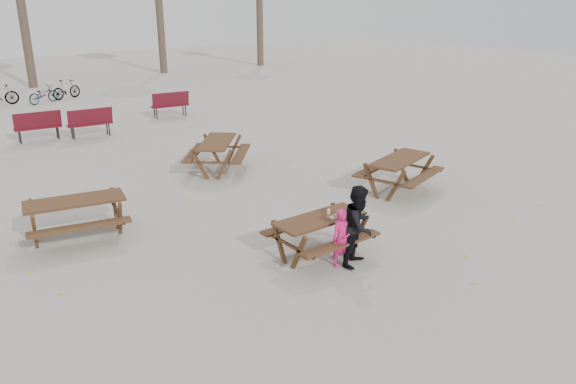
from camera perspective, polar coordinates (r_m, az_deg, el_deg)
ground at (r=10.93m, az=3.21°, el=-6.35°), size 80.00×80.00×0.00m
main_picnic_table at (r=10.69m, az=3.27°, el=-3.52°), size 1.80×1.45×0.78m
food_tray at (r=10.60m, az=4.81°, el=-2.55°), size 0.18×0.11×0.03m
bread_roll at (r=10.58m, az=4.82°, el=-2.34°), size 0.14×0.06×0.05m
soda_bottle at (r=10.60m, az=4.15°, el=-2.21°), size 0.07×0.07×0.17m
child at (r=10.31m, az=5.52°, el=-4.69°), size 0.47×0.38×1.11m
adult at (r=10.34m, az=7.24°, el=-3.40°), size 0.91×0.83×1.53m
picnic_table_east at (r=14.47m, az=11.18°, el=1.76°), size 2.35×2.08×0.86m
picnic_table_north at (r=12.25m, az=-20.66°, el=-2.57°), size 2.22×1.93×0.84m
picnic_table_far at (r=15.98m, az=-7.18°, el=3.70°), size 2.52×2.56×0.86m
park_bench_row at (r=20.89m, az=-22.18°, el=6.43°), size 11.04×2.36×1.03m
fallen_leaves at (r=13.02m, az=-2.27°, el=-1.91°), size 11.00×11.00×0.01m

